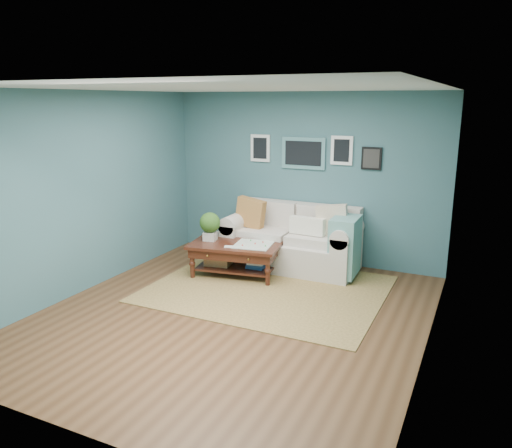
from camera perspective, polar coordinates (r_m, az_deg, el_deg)
The scene contains 4 objects.
room_shell at distance 5.85m, azimuth -2.57°, elevation 2.05°, with size 5.00×5.02×2.70m.
area_rug at distance 7.03m, azimuth 1.30°, elevation -7.39°, with size 3.14×2.51×0.01m, color brown.
loveseat at distance 7.80m, azimuth 4.74°, elevation -1.88°, with size 2.11×0.96×1.09m.
coffee_table at distance 7.47m, azimuth -2.86°, elevation -2.80°, with size 1.44×0.98×0.93m.
Camera 1 is at (2.68, -5.00, 2.57)m, focal length 35.00 mm.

